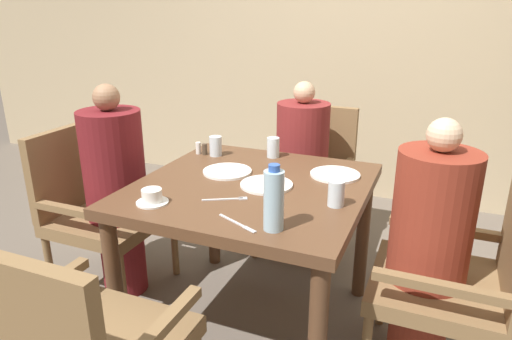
{
  "coord_description": "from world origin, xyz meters",
  "views": [
    {
      "loc": [
        0.77,
        -1.8,
        1.52
      ],
      "look_at": [
        0.0,
        0.05,
        0.81
      ],
      "focal_mm": 32.0,
      "sensor_mm": 36.0,
      "label": 1
    }
  ],
  "objects_px": {
    "diner_in_left_chair": "(117,191)",
    "plate_main_right": "(266,185)",
    "diner_in_right_chair": "(428,250)",
    "glass_tall_far": "(216,146)",
    "chair_far_side": "(308,173)",
    "water_bottle": "(274,200)",
    "teacup_with_saucer": "(152,197)",
    "chair_right_side": "(463,275)",
    "glass_tall_near": "(273,147)",
    "plate_main_left": "(227,171)",
    "diner_in_far_chair": "(302,169)",
    "chair_left_side": "(97,204)",
    "plate_dessert_center": "(335,174)",
    "glass_tall_mid": "(336,193)"
  },
  "relations": [
    {
      "from": "chair_right_side",
      "to": "glass_tall_mid",
      "type": "bearing_deg",
      "value": -169.49
    },
    {
      "from": "chair_left_side",
      "to": "glass_tall_far",
      "type": "height_order",
      "value": "chair_left_side"
    },
    {
      "from": "plate_main_left",
      "to": "plate_dessert_center",
      "type": "distance_m",
      "value": 0.52
    },
    {
      "from": "chair_left_side",
      "to": "chair_far_side",
      "type": "distance_m",
      "value": 1.32
    },
    {
      "from": "chair_right_side",
      "to": "diner_in_right_chair",
      "type": "xyz_separation_m",
      "value": [
        -0.14,
        0.0,
        0.08
      ]
    },
    {
      "from": "chair_left_side",
      "to": "diner_in_far_chair",
      "type": "height_order",
      "value": "diner_in_far_chair"
    },
    {
      "from": "water_bottle",
      "to": "teacup_with_saucer",
      "type": "bearing_deg",
      "value": 177.15
    },
    {
      "from": "chair_far_side",
      "to": "glass_tall_far",
      "type": "height_order",
      "value": "chair_far_side"
    },
    {
      "from": "glass_tall_mid",
      "to": "glass_tall_far",
      "type": "xyz_separation_m",
      "value": [
        -0.76,
        0.42,
        0.0
      ]
    },
    {
      "from": "plate_dessert_center",
      "to": "glass_tall_mid",
      "type": "height_order",
      "value": "glass_tall_mid"
    },
    {
      "from": "diner_in_left_chair",
      "to": "glass_tall_far",
      "type": "height_order",
      "value": "diner_in_left_chair"
    },
    {
      "from": "chair_far_side",
      "to": "glass_tall_far",
      "type": "xyz_separation_m",
      "value": [
        -0.35,
        -0.62,
        0.31
      ]
    },
    {
      "from": "chair_right_side",
      "to": "diner_in_right_chair",
      "type": "distance_m",
      "value": 0.17
    },
    {
      "from": "chair_right_side",
      "to": "plate_dessert_center",
      "type": "relative_size",
      "value": 3.85
    },
    {
      "from": "diner_in_far_chair",
      "to": "water_bottle",
      "type": "relative_size",
      "value": 4.52
    },
    {
      "from": "diner_in_right_chair",
      "to": "glass_tall_mid",
      "type": "height_order",
      "value": "diner_in_right_chair"
    },
    {
      "from": "glass_tall_near",
      "to": "plate_main_left",
      "type": "bearing_deg",
      "value": -110.17
    },
    {
      "from": "plate_dessert_center",
      "to": "water_bottle",
      "type": "bearing_deg",
      "value": -96.67
    },
    {
      "from": "chair_far_side",
      "to": "chair_right_side",
      "type": "height_order",
      "value": "same"
    },
    {
      "from": "plate_main_right",
      "to": "diner_in_left_chair",
      "type": "bearing_deg",
      "value": 179.68
    },
    {
      "from": "diner_in_right_chair",
      "to": "plate_main_left",
      "type": "bearing_deg",
      "value": 174.39
    },
    {
      "from": "plate_dessert_center",
      "to": "glass_tall_far",
      "type": "xyz_separation_m",
      "value": [
        -0.68,
        0.07,
        0.05
      ]
    },
    {
      "from": "diner_in_left_chair",
      "to": "diner_in_far_chair",
      "type": "distance_m",
      "value": 1.12
    },
    {
      "from": "diner_in_left_chair",
      "to": "plate_main_right",
      "type": "height_order",
      "value": "diner_in_left_chair"
    },
    {
      "from": "plate_main_right",
      "to": "plate_dessert_center",
      "type": "relative_size",
      "value": 1.0
    },
    {
      "from": "plate_main_left",
      "to": "plate_main_right",
      "type": "height_order",
      "value": "same"
    },
    {
      "from": "plate_main_left",
      "to": "glass_tall_far",
      "type": "relative_size",
      "value": 2.22
    },
    {
      "from": "water_bottle",
      "to": "glass_tall_near",
      "type": "relative_size",
      "value": 2.3
    },
    {
      "from": "plate_main_right",
      "to": "water_bottle",
      "type": "height_order",
      "value": "water_bottle"
    },
    {
      "from": "plate_dessert_center",
      "to": "glass_tall_mid",
      "type": "xyz_separation_m",
      "value": [
        0.08,
        -0.35,
        0.05
      ]
    },
    {
      "from": "diner_in_left_chair",
      "to": "glass_tall_near",
      "type": "distance_m",
      "value": 0.87
    },
    {
      "from": "diner_in_far_chair",
      "to": "glass_tall_near",
      "type": "bearing_deg",
      "value": -97.88
    },
    {
      "from": "plate_dessert_center",
      "to": "glass_tall_near",
      "type": "xyz_separation_m",
      "value": [
        -0.38,
        0.16,
        0.05
      ]
    },
    {
      "from": "glass_tall_near",
      "to": "water_bottle",
      "type": "bearing_deg",
      "value": -69.3
    },
    {
      "from": "diner_in_left_chair",
      "to": "chair_right_side",
      "type": "height_order",
      "value": "diner_in_left_chair"
    },
    {
      "from": "chair_left_side",
      "to": "chair_far_side",
      "type": "bearing_deg",
      "value": 45.13
    },
    {
      "from": "teacup_with_saucer",
      "to": "plate_main_right",
      "type": "bearing_deg",
      "value": 44.63
    },
    {
      "from": "chair_left_side",
      "to": "plate_main_left",
      "type": "bearing_deg",
      "value": 7.04
    },
    {
      "from": "plate_main_right",
      "to": "diner_in_far_chair",
      "type": "bearing_deg",
      "value": 95.25
    },
    {
      "from": "diner_in_right_chair",
      "to": "chair_right_side",
      "type": "bearing_deg",
      "value": 0.0
    },
    {
      "from": "diner_in_right_chair",
      "to": "glass_tall_far",
      "type": "bearing_deg",
      "value": 164.27
    },
    {
      "from": "diner_in_far_chair",
      "to": "glass_tall_far",
      "type": "relative_size",
      "value": 10.41
    },
    {
      "from": "chair_far_side",
      "to": "plate_main_right",
      "type": "relative_size",
      "value": 3.85
    },
    {
      "from": "chair_far_side",
      "to": "water_bottle",
      "type": "height_order",
      "value": "water_bottle"
    },
    {
      "from": "plate_main_right",
      "to": "glass_tall_near",
      "type": "distance_m",
      "value": 0.44
    },
    {
      "from": "diner_in_left_chair",
      "to": "chair_far_side",
      "type": "xyz_separation_m",
      "value": [
        0.79,
        0.94,
        -0.1
      ]
    },
    {
      "from": "plate_dessert_center",
      "to": "teacup_with_saucer",
      "type": "relative_size",
      "value": 1.79
    },
    {
      "from": "plate_main_right",
      "to": "glass_tall_far",
      "type": "height_order",
      "value": "glass_tall_far"
    },
    {
      "from": "diner_in_right_chair",
      "to": "plate_main_right",
      "type": "xyz_separation_m",
      "value": [
        -0.71,
        -0.0,
        0.18
      ]
    },
    {
      "from": "diner_in_left_chair",
      "to": "diner_in_right_chair",
      "type": "bearing_deg",
      "value": 0.0
    }
  ]
}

